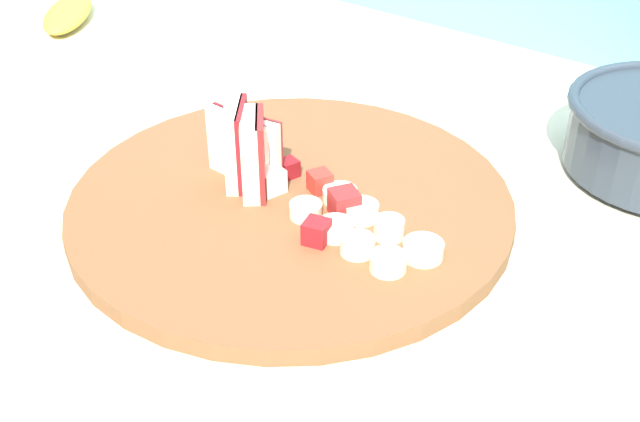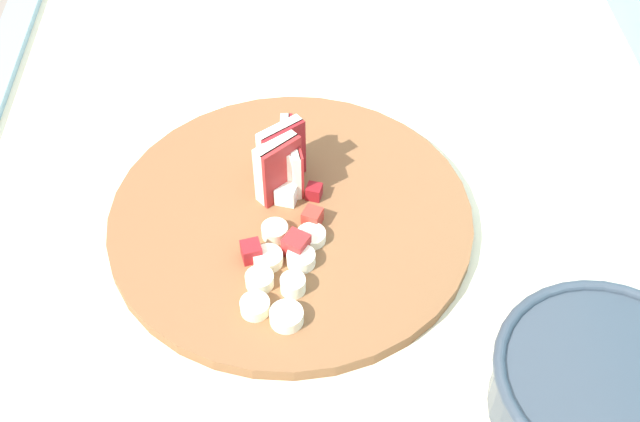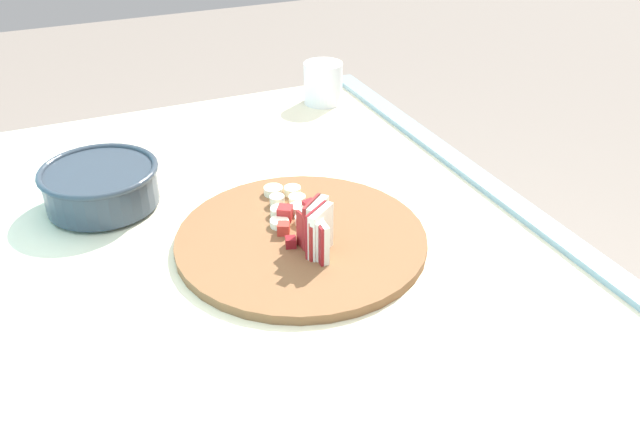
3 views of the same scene
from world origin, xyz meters
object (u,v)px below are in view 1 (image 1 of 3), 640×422
Objects in this scene: apple_dice_pile at (310,195)px; banana_peel at (68,14)px; banana_slice_rows at (365,229)px; cutting_board at (291,203)px; apple_wedge_fan at (244,148)px.

banana_peel is (-0.50, 0.16, -0.01)m from apple_dice_pile.
apple_dice_pile is 0.75× the size of banana_slice_rows.
apple_dice_pile is 0.53m from banana_peel.
banana_peel is at bearing 161.54° from cutting_board.
banana_slice_rows is (0.06, -0.01, -0.00)m from apple_dice_pile.
banana_peel is at bearing 162.16° from apple_dice_pile.
cutting_board is 2.71× the size of banana_peel.
banana_slice_rows is (0.12, -0.01, -0.02)m from apple_wedge_fan.
cutting_board is at bearing 178.24° from apple_dice_pile.
cutting_board is 4.70× the size of apple_wedge_fan.
apple_dice_pile is at bearing 2.70° from apple_wedge_fan.
apple_dice_pile reaches higher than banana_peel.
apple_wedge_fan is at bearing 177.34° from banana_slice_rows.
banana_slice_rows is at bearing -6.81° from cutting_board.
banana_slice_rows is at bearing -16.90° from banana_peel.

